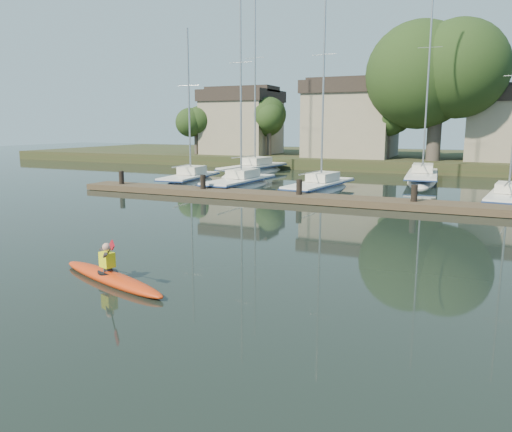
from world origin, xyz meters
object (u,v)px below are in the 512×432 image
at_px(sailboat_3, 507,207).
at_px(sailboat_6, 422,184).
at_px(sailboat_2, 319,194).
at_px(sailboat_1, 240,191).
at_px(sailboat_0, 190,186).
at_px(sailboat_5, 253,175).
at_px(dock, 354,201).
at_px(kayak, 110,275).

height_order(sailboat_3, sailboat_6, sailboat_6).
bearing_deg(sailboat_2, sailboat_1, -168.81).
height_order(sailboat_0, sailboat_3, sailboat_0).
bearing_deg(sailboat_5, dock, -42.61).
relative_size(kayak, dock, 0.13).
bearing_deg(sailboat_5, sailboat_3, -21.01).
distance_m(sailboat_2, sailboat_6, 9.98).
xyz_separation_m(dock, sailboat_6, (2.02, 12.94, -0.39)).
relative_size(sailboat_0, sailboat_5, 0.72).
relative_size(sailboat_0, sailboat_2, 0.83).
relative_size(dock, sailboat_5, 2.06).
bearing_deg(sailboat_0, dock, -25.95).
distance_m(dock, sailboat_3, 8.23).
height_order(sailboat_0, sailboat_2, sailboat_2).
xyz_separation_m(sailboat_0, sailboat_6, (14.89, 8.20, 0.00)).
bearing_deg(dock, sailboat_0, 159.78).
distance_m(sailboat_1, sailboat_6, 13.83).
bearing_deg(sailboat_0, sailboat_1, -15.04).
distance_m(sailboat_0, sailboat_3, 20.21).
bearing_deg(sailboat_6, sailboat_2, -125.92).
bearing_deg(sailboat_0, sailboat_3, -8.54).
xyz_separation_m(sailboat_1, sailboat_2, (5.36, 0.40, 0.01)).
bearing_deg(sailboat_0, sailboat_5, 78.41).
bearing_deg(sailboat_1, sailboat_3, 1.29).
relative_size(sailboat_2, sailboat_3, 1.24).
distance_m(kayak, sailboat_6, 28.78).
xyz_separation_m(kayak, sailboat_1, (-5.69, 19.45, -0.36)).
distance_m(sailboat_0, sailboat_5, 8.97).
bearing_deg(sailboat_5, sailboat_6, 3.24).
height_order(sailboat_0, sailboat_1, sailboat_1).
relative_size(sailboat_0, sailboat_6, 0.73).
relative_size(kayak, sailboat_1, 0.32).
bearing_deg(dock, sailboat_2, 125.85).
height_order(kayak, sailboat_3, sailboat_3).
distance_m(sailboat_1, sailboat_5, 10.21).
height_order(dock, sailboat_6, sailboat_6).
relative_size(sailboat_0, sailboat_1, 0.85).
xyz_separation_m(sailboat_0, sailboat_2, (9.66, -0.31, 0.02)).
height_order(dock, sailboat_1, sailboat_1).
height_order(sailboat_0, sailboat_5, sailboat_5).
height_order(dock, sailboat_3, sailboat_3).
distance_m(dock, sailboat_6, 13.10).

